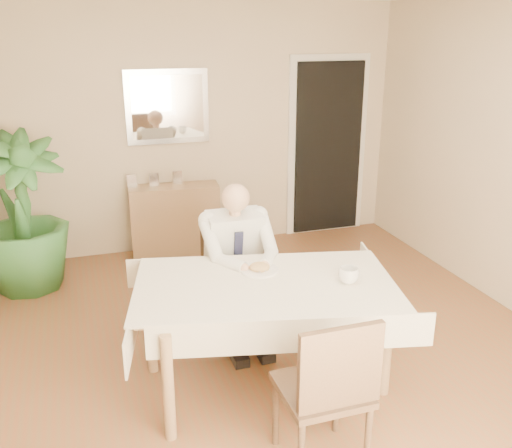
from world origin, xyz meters
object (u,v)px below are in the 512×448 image
object	(u,v)px
dining_table	(265,295)
potted_palm	(21,213)
coffee_mug	(349,275)
chair_far	(230,267)
chair_near	(329,387)
sideboard	(175,219)
seated_man	(240,258)

from	to	relation	value
dining_table	potted_palm	world-z (taller)	potted_palm
dining_table	coffee_mug	distance (m)	0.56
chair_far	chair_near	size ratio (longest dim) A/B	0.92
chair_near	sideboard	distance (m)	3.47
dining_table	potted_palm	distance (m)	2.67
coffee_mug	potted_palm	bearing A→B (deg)	133.20
coffee_mug	chair_near	bearing A→B (deg)	-122.51
chair_far	seated_man	xyz separation A→B (m)	(0.00, -0.29, 0.19)
dining_table	seated_man	bearing A→B (deg)	102.66
sideboard	potted_palm	distance (m)	1.58
chair_near	dining_table	bearing A→B (deg)	93.08
dining_table	sideboard	world-z (taller)	dining_table
chair_far	sideboard	world-z (taller)	chair_far
sideboard	chair_near	bearing A→B (deg)	-80.92
dining_table	coffee_mug	world-z (taller)	coffee_mug
chair_far	coffee_mug	world-z (taller)	chair_far
dining_table	sideboard	size ratio (longest dim) A/B	2.07
coffee_mug	potted_palm	xyz separation A→B (m)	(-2.14, 2.28, -0.07)
coffee_mug	seated_man	bearing A→B (deg)	124.81
dining_table	coffee_mug	size ratio (longest dim) A/B	14.43
coffee_mug	potted_palm	distance (m)	3.13
chair_far	seated_man	size ratio (longest dim) A/B	0.71
seated_man	chair_near	bearing A→B (deg)	-87.90
chair_far	potted_palm	xyz separation A→B (m)	(-1.62, 1.24, 0.23)
dining_table	seated_man	world-z (taller)	seated_man
chair_near	coffee_mug	xyz separation A→B (m)	(0.47, 0.73, 0.26)
chair_far	dining_table	bearing A→B (deg)	-82.27
chair_far	seated_man	world-z (taller)	seated_man
seated_man	dining_table	bearing A→B (deg)	-90.00
chair_near	seated_man	world-z (taller)	seated_man
dining_table	potted_palm	bearing A→B (deg)	140.00
seated_man	sideboard	distance (m)	2.01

